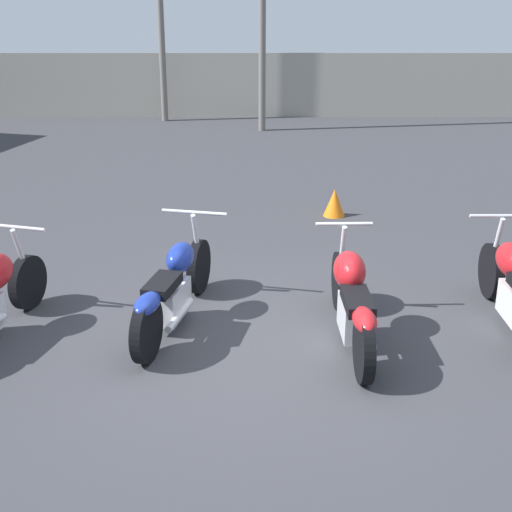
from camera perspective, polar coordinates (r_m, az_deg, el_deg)
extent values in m
plane|color=#38383D|center=(6.73, 0.02, -7.16)|extent=(60.00, 60.00, 0.00)
cube|color=#9E998E|center=(18.87, -0.10, 13.50)|extent=(40.00, 0.04, 1.62)
cylinder|color=black|center=(7.75, -17.93, -2.04)|extent=(0.25, 0.58, 0.57)
cylinder|color=silver|center=(7.47, -18.86, 2.19)|extent=(0.65, 0.21, 0.04)
cylinder|color=silver|center=(7.60, -18.39, 0.04)|extent=(0.11, 0.25, 0.62)
cylinder|color=black|center=(7.79, -4.74, -0.85)|extent=(0.23, 0.60, 0.60)
cylinder|color=black|center=(6.42, -8.89, -5.93)|extent=(0.23, 0.60, 0.60)
cube|color=silver|center=(7.03, -6.81, -3.62)|extent=(0.32, 0.60, 0.33)
ellipsoid|color=navy|center=(7.14, -6.23, -0.14)|extent=(0.35, 0.53, 0.29)
cube|color=black|center=(6.69, -7.65, -2.33)|extent=(0.35, 0.55, 0.10)
ellipsoid|color=navy|center=(6.36, -8.84, -3.81)|extent=(0.29, 0.47, 0.16)
cylinder|color=silver|center=(7.49, -5.11, 3.50)|extent=(0.69, 0.19, 0.04)
cylinder|color=silver|center=(7.63, -4.92, 1.28)|extent=(0.10, 0.25, 0.63)
cylinder|color=silver|center=(6.89, -6.26, -4.70)|extent=(0.21, 0.67, 0.07)
cylinder|color=black|center=(7.43, 6.59, -1.97)|extent=(0.12, 0.61, 0.60)
cylinder|color=black|center=(6.11, 8.49, -7.31)|extent=(0.12, 0.61, 0.60)
cube|color=silver|center=(6.71, 7.53, -4.88)|extent=(0.21, 0.54, 0.33)
ellipsoid|color=red|center=(6.79, 7.35, -1.17)|extent=(0.32, 0.52, 0.36)
cube|color=black|center=(6.37, 7.98, -3.59)|extent=(0.25, 0.56, 0.10)
ellipsoid|color=red|center=(6.04, 8.53, -5.06)|extent=(0.21, 0.44, 0.16)
cylinder|color=silver|center=(7.11, 6.91, 2.57)|extent=(0.57, 0.05, 0.04)
cylinder|color=silver|center=(7.27, 6.75, 0.25)|extent=(0.06, 0.25, 0.64)
cylinder|color=silver|center=(6.62, 8.73, -5.88)|extent=(0.09, 0.68, 0.07)
cylinder|color=black|center=(8.05, 18.16, -1.12)|extent=(0.10, 0.60, 0.60)
ellipsoid|color=red|center=(7.46, 19.65, -0.28)|extent=(0.28, 0.54, 0.33)
cylinder|color=silver|center=(7.75, 18.90, 3.07)|extent=(0.65, 0.04, 0.04)
cylinder|color=silver|center=(7.89, 18.53, 0.93)|extent=(0.05, 0.25, 0.63)
cone|color=orange|center=(10.52, 6.14, 4.27)|extent=(0.32, 0.32, 0.40)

